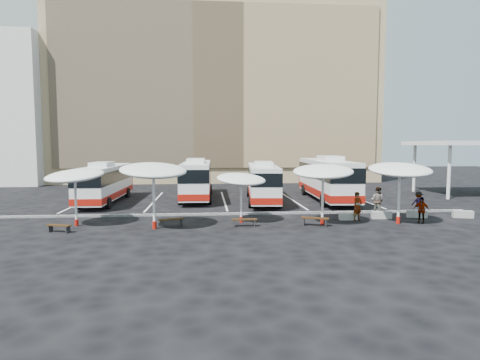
{
  "coord_description": "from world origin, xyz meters",
  "views": [
    {
      "loc": [
        -1.48,
        -26.86,
        4.82
      ],
      "look_at": [
        1.0,
        3.0,
        2.2
      ],
      "focal_mm": 30.0,
      "sensor_mm": 36.0,
      "label": 1
    }
  ],
  "objects": [
    {
      "name": "bus_3",
      "position": [
        8.98,
        7.32,
        2.0
      ],
      "size": [
        3.28,
        12.42,
        3.91
      ],
      "rotation": [
        0.0,
        0.0,
        -0.05
      ],
      "color": "silver",
      "rests_on": "ground"
    },
    {
      "name": "curb_divider",
      "position": [
        0.0,
        0.5,
        0.07
      ],
      "size": [
        34.0,
        0.25,
        0.15
      ],
      "primitive_type": "cube",
      "color": "black",
      "rests_on": "ground"
    },
    {
      "name": "wood_bench_2",
      "position": [
        0.72,
        -3.51,
        0.35
      ],
      "size": [
        1.5,
        0.44,
        0.46
      ],
      "rotation": [
        0.0,
        0.0,
        -0.03
      ],
      "color": "black",
      "rests_on": "ground"
    },
    {
      "name": "conc_bench_2",
      "position": [
        12.46,
        -1.53,
        0.24
      ],
      "size": [
        1.34,
        0.85,
        0.48
      ],
      "primitive_type": "cube",
      "rotation": [
        0.0,
        0.0,
        -0.37
      ],
      "color": "gray",
      "rests_on": "ground"
    },
    {
      "name": "sunshade_0",
      "position": [
        -9.28,
        -2.5,
        3.0
      ],
      "size": [
        4.42,
        4.45,
        3.53
      ],
      "rotation": [
        0.0,
        0.0,
        -0.4
      ],
      "color": "silver",
      "rests_on": "ground"
    },
    {
      "name": "conc_bench_0",
      "position": [
        7.58,
        -2.0,
        0.21
      ],
      "size": [
        1.16,
        0.41,
        0.43
      ],
      "primitive_type": "cube",
      "rotation": [
        0.0,
        0.0,
        -0.03
      ],
      "color": "gray",
      "rests_on": "ground"
    },
    {
      "name": "passenger_3",
      "position": [
        13.27,
        -0.23,
        0.8
      ],
      "size": [
        1.1,
        0.73,
        1.59
      ],
      "primitive_type": "imported",
      "rotation": [
        0.0,
        0.0,
        3.0
      ],
      "color": "black",
      "rests_on": "ground"
    },
    {
      "name": "bus_0",
      "position": [
        -9.97,
        7.42,
        1.76
      ],
      "size": [
        2.7,
        10.87,
        3.44
      ],
      "rotation": [
        0.0,
        0.0,
        -0.02
      ],
      "color": "silver",
      "rests_on": "ground"
    },
    {
      "name": "wood_bench_1",
      "position": [
        -3.6,
        -3.12,
        0.35
      ],
      "size": [
        1.55,
        0.94,
        0.46
      ],
      "rotation": [
        0.0,
        0.0,
        0.39
      ],
      "color": "black",
      "rests_on": "ground"
    },
    {
      "name": "sunshade_1",
      "position": [
        -4.52,
        -3.76,
        3.36
      ],
      "size": [
        4.91,
        4.93,
        3.96
      ],
      "rotation": [
        0.0,
        0.0,
        0.37
      ],
      "color": "silver",
      "rests_on": "ground"
    },
    {
      "name": "apartment_block",
      "position": [
        -28.0,
        28.0,
        9.0
      ],
      "size": [
        14.0,
        14.0,
        18.0
      ],
      "primitive_type": "cube",
      "color": "silver",
      "rests_on": "ground"
    },
    {
      "name": "sandstone_building",
      "position": [
        0.0,
        31.87,
        12.63
      ],
      "size": [
        42.0,
        18.25,
        29.6
      ],
      "color": "tan",
      "rests_on": "ground"
    },
    {
      "name": "passenger_2",
      "position": [
        11.7,
        -3.42,
        0.82
      ],
      "size": [
        1.0,
        0.91,
        1.63
      ],
      "primitive_type": "imported",
      "rotation": [
        0.0,
        0.0,
        -0.67
      ],
      "color": "black",
      "rests_on": "ground"
    },
    {
      "name": "wood_bench_3",
      "position": [
        4.94,
        -3.68,
        0.39
      ],
      "size": [
        1.69,
        0.97,
        0.5
      ],
      "rotation": [
        0.0,
        0.0,
        -0.35
      ],
      "color": "black",
      "rests_on": "ground"
    },
    {
      "name": "ground",
      "position": [
        0.0,
        0.0,
        0.0
      ],
      "size": [
        120.0,
        120.0,
        0.0
      ],
      "primitive_type": "plane",
      "color": "black",
      "rests_on": "ground"
    },
    {
      "name": "conc_bench_3",
      "position": [
        15.46,
        -1.86,
        0.24
      ],
      "size": [
        1.32,
        0.72,
        0.47
      ],
      "primitive_type": "cube",
      "rotation": [
        0.0,
        0.0,
        -0.25
      ],
      "color": "gray",
      "rests_on": "ground"
    },
    {
      "name": "wood_bench_0",
      "position": [
        -9.64,
        -4.29,
        0.33
      ],
      "size": [
        1.43,
        0.78,
        0.43
      ],
      "rotation": [
        0.0,
        0.0,
        -0.32
      ],
      "color": "black",
      "rests_on": "ground"
    },
    {
      "name": "passenger_0",
      "position": [
        8.09,
        -2.25,
        0.92
      ],
      "size": [
        0.79,
        0.67,
        1.84
      ],
      "primitive_type": "imported",
      "rotation": [
        0.0,
        0.0,
        0.4
      ],
      "color": "black",
      "rests_on": "ground"
    },
    {
      "name": "passenger_1",
      "position": [
        10.39,
        -0.1,
        0.96
      ],
      "size": [
        1.16,
        1.18,
        1.92
      ],
      "primitive_type": "imported",
      "rotation": [
        0.0,
        0.0,
        2.3
      ],
      "color": "black",
      "rests_on": "ground"
    },
    {
      "name": "sunshade_4",
      "position": [
        10.23,
        -3.43,
        3.3
      ],
      "size": [
        4.2,
        4.24,
        3.89
      ],
      "rotation": [
        0.0,
        0.0,
        -0.14
      ],
      "color": "silver",
      "rests_on": "ground"
    },
    {
      "name": "bay_lines",
      "position": [
        0.0,
        8.0,
        0.01
      ],
      "size": [
        24.15,
        12.0,
        0.01
      ],
      "color": "white",
      "rests_on": "ground"
    },
    {
      "name": "sunshade_3",
      "position": [
        5.52,
        -3.22,
        3.21
      ],
      "size": [
        4.52,
        4.55,
        3.78
      ],
      "rotation": [
        0.0,
        0.0,
        -0.3
      ],
      "color": "silver",
      "rests_on": "ground"
    },
    {
      "name": "service_canopy",
      "position": [
        24.0,
        10.0,
        4.87
      ],
      "size": [
        10.0,
        8.0,
        5.2
      ],
      "color": "silver",
      "rests_on": "ground"
    },
    {
      "name": "bus_1",
      "position": [
        -2.41,
        9.36,
        1.86
      ],
      "size": [
        2.84,
        11.54,
        3.65
      ],
      "rotation": [
        0.0,
        0.0,
        -0.02
      ],
      "color": "silver",
      "rests_on": "ground"
    },
    {
      "name": "bus_2",
      "position": [
        3.26,
        6.88,
        1.77
      ],
      "size": [
        3.23,
        11.07,
        3.46
      ],
      "rotation": [
        0.0,
        0.0,
        -0.08
      ],
      "color": "silver",
      "rests_on": "ground"
    },
    {
      "name": "conc_bench_1",
      "position": [
        9.93,
        -1.73,
        0.24
      ],
      "size": [
        1.31,
        0.56,
        0.47
      ],
      "primitive_type": "cube",
      "rotation": [
        0.0,
        0.0,
        -0.11
      ],
      "color": "gray",
      "rests_on": "ground"
    },
    {
      "name": "sunshade_2",
      "position": [
        0.63,
        -2.29,
        2.7
      ],
      "size": [
        4.03,
        4.05,
        3.18
      ],
      "rotation": [
        0.0,
        0.0,
        0.42
      ],
      "color": "silver",
      "rests_on": "ground"
    }
  ]
}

